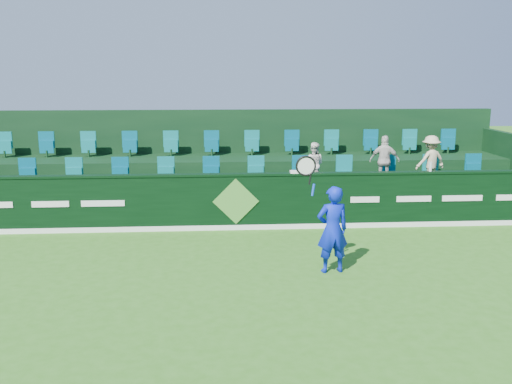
{
  "coord_description": "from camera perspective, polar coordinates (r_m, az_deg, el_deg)",
  "views": [
    {
      "loc": [
        -0.39,
        -9.25,
        3.67
      ],
      "look_at": [
        0.41,
        2.8,
        1.15
      ],
      "focal_mm": 40.0,
      "sensor_mm": 36.0,
      "label": 1
    }
  ],
  "objects": [
    {
      "name": "ground",
      "position": [
        9.96,
        -1.28,
        -9.84
      ],
      "size": [
        60.0,
        60.0,
        0.0
      ],
      "primitive_type": "plane",
      "color": "#306D1A",
      "rests_on": "ground"
    },
    {
      "name": "stand_tier_back",
      "position": [
        16.53,
        -2.37,
        1.26
      ],
      "size": [
        16.0,
        1.8,
        1.3
      ],
      "primitive_type": "cube",
      "color": "black",
      "rests_on": "ground"
    },
    {
      "name": "spectator_left",
      "position": [
        14.75,
        5.76,
        2.76
      ],
      "size": [
        0.65,
        0.57,
        1.14
      ],
      "primitive_type": "imported",
      "rotation": [
        0.0,
        0.0,
        2.85
      ],
      "color": "white",
      "rests_on": "stand_tier_front"
    },
    {
      "name": "tennis_player",
      "position": [
        10.7,
        7.62,
        -3.65
      ],
      "size": [
        1.07,
        0.48,
        2.26
      ],
      "color": "#0B1FC0",
      "rests_on": "ground"
    },
    {
      "name": "stand_rear",
      "position": [
        16.88,
        -2.42,
        3.42
      ],
      "size": [
        16.0,
        4.1,
        2.6
      ],
      "color": "black",
      "rests_on": "ground"
    },
    {
      "name": "sponsor_hoarding",
      "position": [
        13.59,
        -2.03,
        -0.95
      ],
      "size": [
        16.0,
        0.25,
        1.35
      ],
      "color": "black",
      "rests_on": "ground"
    },
    {
      "name": "towel",
      "position": [
        13.58,
        4.17,
        2.03
      ],
      "size": [
        0.35,
        0.22,
        0.05
      ],
      "primitive_type": "cube",
      "color": "white",
      "rests_on": "sponsor_hoarding"
    },
    {
      "name": "drinks_bottle",
      "position": [
        14.37,
        17.06,
        2.44
      ],
      "size": [
        0.07,
        0.07,
        0.23
      ],
      "primitive_type": "cylinder",
      "color": "silver",
      "rests_on": "sponsor_hoarding"
    },
    {
      "name": "stand_tier_front",
      "position": [
        14.72,
        -2.17,
        -1.05
      ],
      "size": [
        16.0,
        2.0,
        0.8
      ],
      "primitive_type": "cube",
      "color": "black",
      "rests_on": "ground"
    },
    {
      "name": "seat_row_back",
      "position": [
        16.68,
        -2.42,
        4.65
      ],
      "size": [
        13.5,
        0.5,
        0.6
      ],
      "primitive_type": "cube",
      "color": "#0D6E70",
      "rests_on": "stand_tier_back"
    },
    {
      "name": "seat_row_front",
      "position": [
        14.98,
        -2.23,
        1.9
      ],
      "size": [
        13.5,
        0.5,
        0.6
      ],
      "primitive_type": "cube",
      "color": "#0D6E70",
      "rests_on": "stand_tier_front"
    },
    {
      "name": "spectator_middle",
      "position": [
        15.16,
        12.74,
        3.08
      ],
      "size": [
        0.82,
        0.53,
        1.3
      ],
      "primitive_type": "imported",
      "rotation": [
        0.0,
        0.0,
        2.84
      ],
      "color": "beige",
      "rests_on": "stand_tier_front"
    },
    {
      "name": "spectator_right",
      "position": [
        15.55,
        17.05,
        3.05
      ],
      "size": [
        0.93,
        0.69,
        1.29
      ],
      "primitive_type": "imported",
      "rotation": [
        0.0,
        0.0,
        3.42
      ],
      "color": "#C7B98C",
      "rests_on": "stand_tier_front"
    }
  ]
}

